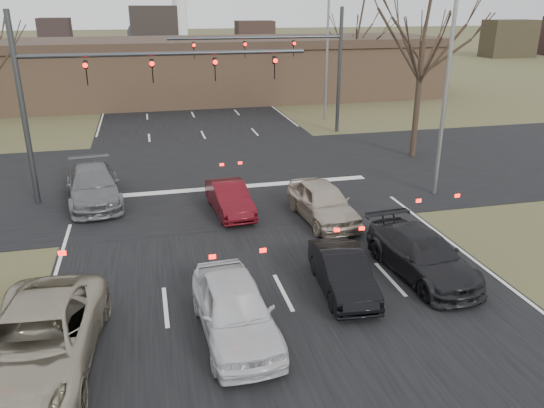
{
  "coord_description": "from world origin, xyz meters",
  "views": [
    {
      "loc": [
        -3.6,
        -10.54,
        8.21
      ],
      "look_at": [
        0.21,
        5.33,
        2.0
      ],
      "focal_mm": 35.0,
      "sensor_mm": 36.0,
      "label": 1
    }
  ],
  "objects_px": {
    "car_charcoal_sedan": "(422,255)",
    "car_silver_ahead": "(323,202)",
    "streetlight_right_far": "(325,42)",
    "mast_arm_far": "(298,56)",
    "car_black_hatch": "(343,272)",
    "building": "(206,69)",
    "mast_arm_near": "(103,83)",
    "streetlight_right_near": "(445,69)",
    "car_grey_ahead": "(93,185)",
    "car_red_ahead": "(230,198)",
    "car_silver_suv": "(38,342)",
    "car_white_sedan": "(235,309)"
  },
  "relations": [
    {
      "from": "streetlight_right_near",
      "to": "mast_arm_far",
      "type": "bearing_deg",
      "value": 101.47
    },
    {
      "from": "mast_arm_far",
      "to": "car_black_hatch",
      "type": "bearing_deg",
      "value": -102.26
    },
    {
      "from": "building",
      "to": "car_silver_suv",
      "type": "distance_m",
      "value": 38.13
    },
    {
      "from": "car_red_ahead",
      "to": "car_silver_ahead",
      "type": "relative_size",
      "value": 0.86
    },
    {
      "from": "streetlight_right_near",
      "to": "car_red_ahead",
      "type": "distance_m",
      "value": 10.56
    },
    {
      "from": "car_silver_suv",
      "to": "streetlight_right_near",
      "type": "bearing_deg",
      "value": 35.83
    },
    {
      "from": "car_grey_ahead",
      "to": "streetlight_right_far",
      "type": "bearing_deg",
      "value": 36.02
    },
    {
      "from": "streetlight_right_far",
      "to": "car_black_hatch",
      "type": "height_order",
      "value": "streetlight_right_far"
    },
    {
      "from": "streetlight_right_near",
      "to": "car_red_ahead",
      "type": "height_order",
      "value": "streetlight_right_near"
    },
    {
      "from": "building",
      "to": "car_charcoal_sedan",
      "type": "height_order",
      "value": "building"
    },
    {
      "from": "car_red_ahead",
      "to": "streetlight_right_near",
      "type": "bearing_deg",
      "value": -3.82
    },
    {
      "from": "car_charcoal_sedan",
      "to": "car_white_sedan",
      "type": "bearing_deg",
      "value": -168.53
    },
    {
      "from": "car_white_sedan",
      "to": "car_black_hatch",
      "type": "xyz_separation_m",
      "value": [
        3.54,
        1.51,
        -0.15
      ]
    },
    {
      "from": "mast_arm_near",
      "to": "mast_arm_far",
      "type": "distance_m",
      "value": 15.17
    },
    {
      "from": "streetlight_right_near",
      "to": "car_grey_ahead",
      "type": "relative_size",
      "value": 1.89
    },
    {
      "from": "mast_arm_near",
      "to": "car_grey_ahead",
      "type": "distance_m",
      "value": 4.41
    },
    {
      "from": "mast_arm_near",
      "to": "car_silver_ahead",
      "type": "xyz_separation_m",
      "value": [
        8.23,
        -4.77,
        -4.3
      ]
    },
    {
      "from": "mast_arm_far",
      "to": "car_white_sedan",
      "type": "xyz_separation_m",
      "value": [
        -7.95,
        -21.78,
        -4.24
      ]
    },
    {
      "from": "streetlight_right_far",
      "to": "car_silver_suv",
      "type": "bearing_deg",
      "value": -121.2
    },
    {
      "from": "streetlight_right_near",
      "to": "car_silver_ahead",
      "type": "bearing_deg",
      "value": -163.06
    },
    {
      "from": "mast_arm_far",
      "to": "car_grey_ahead",
      "type": "bearing_deg",
      "value": -139.4
    },
    {
      "from": "streetlight_right_near",
      "to": "building",
      "type": "bearing_deg",
      "value": 103.69
    },
    {
      "from": "streetlight_right_near",
      "to": "car_black_hatch",
      "type": "bearing_deg",
      "value": -134.08
    },
    {
      "from": "car_black_hatch",
      "to": "car_red_ahead",
      "type": "height_order",
      "value": "car_red_ahead"
    },
    {
      "from": "building",
      "to": "mast_arm_near",
      "type": "relative_size",
      "value": 3.5
    },
    {
      "from": "building",
      "to": "car_white_sedan",
      "type": "bearing_deg",
      "value": -95.85
    },
    {
      "from": "mast_arm_far",
      "to": "car_black_hatch",
      "type": "distance_m",
      "value": 21.21
    },
    {
      "from": "streetlight_right_far",
      "to": "car_charcoal_sedan",
      "type": "bearing_deg",
      "value": -101.17
    },
    {
      "from": "streetlight_right_far",
      "to": "car_red_ahead",
      "type": "distance_m",
      "value": 20.35
    },
    {
      "from": "car_white_sedan",
      "to": "car_grey_ahead",
      "type": "distance_m",
      "value": 12.08
    },
    {
      "from": "mast_arm_far",
      "to": "car_black_hatch",
      "type": "height_order",
      "value": "mast_arm_far"
    },
    {
      "from": "car_black_hatch",
      "to": "car_silver_ahead",
      "type": "bearing_deg",
      "value": 82.13
    },
    {
      "from": "car_black_hatch",
      "to": "car_grey_ahead",
      "type": "bearing_deg",
      "value": 133.42
    },
    {
      "from": "mast_arm_far",
      "to": "car_silver_ahead",
      "type": "height_order",
      "value": "mast_arm_far"
    },
    {
      "from": "car_grey_ahead",
      "to": "car_red_ahead",
      "type": "xyz_separation_m",
      "value": [
        5.57,
        -2.62,
        -0.13
      ]
    },
    {
      "from": "car_black_hatch",
      "to": "car_silver_suv",
      "type": "bearing_deg",
      "value": -162.76
    },
    {
      "from": "mast_arm_near",
      "to": "streetlight_right_near",
      "type": "height_order",
      "value": "streetlight_right_near"
    },
    {
      "from": "mast_arm_near",
      "to": "streetlight_right_far",
      "type": "bearing_deg",
      "value": 43.89
    },
    {
      "from": "mast_arm_near",
      "to": "streetlight_right_far",
      "type": "height_order",
      "value": "streetlight_right_far"
    },
    {
      "from": "mast_arm_far",
      "to": "car_silver_ahead",
      "type": "distance_m",
      "value": 15.7
    },
    {
      "from": "car_red_ahead",
      "to": "car_charcoal_sedan",
      "type": "bearing_deg",
      "value": -57.45
    },
    {
      "from": "streetlight_right_far",
      "to": "car_charcoal_sedan",
      "type": "height_order",
      "value": "streetlight_right_far"
    },
    {
      "from": "mast_arm_far",
      "to": "car_grey_ahead",
      "type": "distance_m",
      "value": 16.68
    },
    {
      "from": "mast_arm_near",
      "to": "car_black_hatch",
      "type": "xyz_separation_m",
      "value": [
        7.01,
        -10.27,
        -4.44
      ]
    },
    {
      "from": "building",
      "to": "car_silver_suv",
      "type": "xyz_separation_m",
      "value": [
        -8.5,
        -37.12,
        -1.88
      ]
    },
    {
      "from": "car_white_sedan",
      "to": "car_red_ahead",
      "type": "distance_m",
      "value": 8.76
    },
    {
      "from": "car_charcoal_sedan",
      "to": "car_silver_ahead",
      "type": "distance_m",
      "value": 5.35
    },
    {
      "from": "car_charcoal_sedan",
      "to": "car_grey_ahead",
      "type": "bearing_deg",
      "value": 133.49
    },
    {
      "from": "car_black_hatch",
      "to": "car_grey_ahead",
      "type": "xyz_separation_m",
      "value": [
        -7.84,
        9.77,
        0.14
      ]
    },
    {
      "from": "streetlight_right_near",
      "to": "car_silver_ahead",
      "type": "relative_size",
      "value": 2.22
    }
  ]
}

